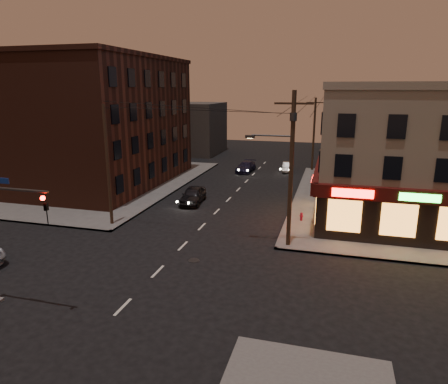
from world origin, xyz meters
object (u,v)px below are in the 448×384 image
(sedan_mid, at_px, (288,167))
(sedan_far, at_px, (246,167))
(fire_hydrant, at_px, (301,216))
(sedan_near, at_px, (193,195))

(sedan_mid, bearing_deg, sedan_far, -168.25)
(sedan_far, bearing_deg, sedan_mid, 20.00)
(sedan_mid, height_order, sedan_far, sedan_far)
(sedan_mid, bearing_deg, fire_hydrant, -84.91)
(sedan_mid, xyz_separation_m, sedan_far, (-5.11, -1.50, 0.03))
(sedan_near, bearing_deg, sedan_far, 79.02)
(sedan_near, xyz_separation_m, fire_hydrant, (10.08, -2.88, -0.25))
(fire_hydrant, bearing_deg, sedan_far, 115.09)
(sedan_mid, bearing_deg, sedan_near, -116.61)
(sedan_far, height_order, fire_hydrant, sedan_far)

